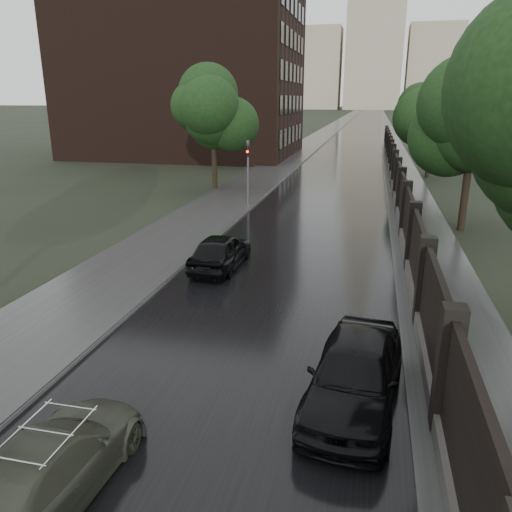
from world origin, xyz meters
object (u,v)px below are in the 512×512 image
at_px(tree_right_b, 473,129).
at_px(car_right_near, 355,373).
at_px(traffic_light, 248,168).
at_px(hatchback_left, 221,251).
at_px(tree_right_c, 433,116).
at_px(volga_sedan, 51,465).
at_px(tree_left_far, 213,115).

distance_m(tree_right_b, car_right_near, 17.66).
bearing_deg(car_right_near, tree_right_b, 80.45).
bearing_deg(traffic_light, hatchback_left, -81.55).
distance_m(tree_right_c, car_right_near, 35.08).
distance_m(hatchback_left, car_right_near, 9.83).
bearing_deg(tree_right_c, volga_sedan, -103.84).
xyz_separation_m(tree_right_c, traffic_light, (-11.80, -15.01, -2.55)).
relative_size(tree_left_far, hatchback_left, 1.82).
height_order(tree_right_b, car_right_near, tree_right_b).
bearing_deg(car_right_near, traffic_light, 116.30).
height_order(tree_left_far, hatchback_left, tree_left_far).
relative_size(volga_sedan, car_right_near, 0.92).
bearing_deg(volga_sedan, tree_right_c, -101.74).
relative_size(tree_left_far, tree_right_c, 1.05).
relative_size(tree_left_far, volga_sedan, 1.76).
height_order(tree_left_far, traffic_light, tree_left_far).
bearing_deg(tree_right_c, tree_left_far, -147.17).
xyz_separation_m(volga_sedan, car_right_near, (4.77, 3.75, 0.17)).
distance_m(tree_right_b, traffic_light, 12.44).
bearing_deg(tree_right_b, car_right_near, -105.73).
bearing_deg(hatchback_left, tree_right_c, -109.48).
xyz_separation_m(traffic_light, volga_sedan, (2.37, -23.26, -1.79)).
height_order(tree_right_c, hatchback_left, tree_right_c).
bearing_deg(hatchback_left, tree_right_b, -138.96).
xyz_separation_m(tree_left_far, hatchback_left, (5.38, -16.34, -4.55)).
xyz_separation_m(tree_right_b, tree_right_c, (0.00, 18.00, 0.00)).
distance_m(traffic_light, hatchback_left, 11.59).
height_order(tree_right_c, volga_sedan, tree_right_c).
distance_m(tree_left_far, volga_sedan, 29.28).
xyz_separation_m(volga_sedan, hatchback_left, (-0.69, 11.93, 0.09)).
bearing_deg(car_right_near, hatchback_left, 129.94).
relative_size(tree_right_c, car_right_near, 1.54).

